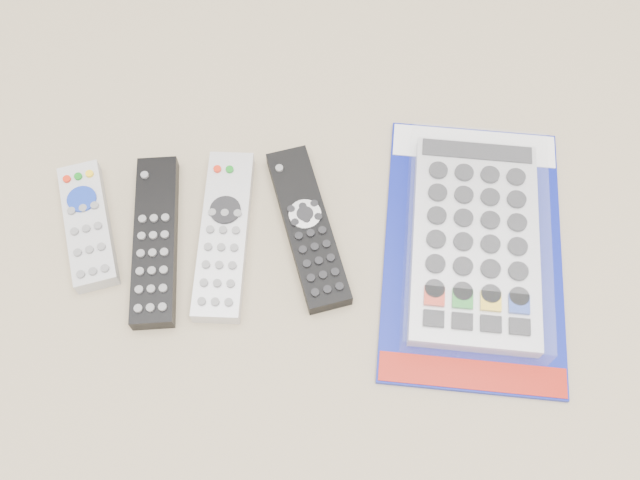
{
  "coord_description": "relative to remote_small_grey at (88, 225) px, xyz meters",
  "views": [
    {
      "loc": [
        0.02,
        -0.32,
        0.72
      ],
      "look_at": [
        0.05,
        0.02,
        0.01
      ],
      "focal_mm": 40.0,
      "sensor_mm": 36.0,
      "label": 1
    }
  ],
  "objects": [
    {
      "name": "remote_slim_black",
      "position": [
        0.08,
        -0.03,
        -0.0
      ],
      "size": [
        0.05,
        0.2,
        0.02
      ],
      "rotation": [
        0.0,
        0.0,
        -0.02
      ],
      "color": "black",
      "rests_on": "ground"
    },
    {
      "name": "remote_small_grey",
      "position": [
        0.0,
        0.0,
        0.0
      ],
      "size": [
        0.07,
        0.16,
        0.02
      ],
      "rotation": [
        0.0,
        0.0,
        0.19
      ],
      "color": "#B2B2B4",
      "rests_on": "ground"
    },
    {
      "name": "jumbo_remote_packaged",
      "position": [
        0.42,
        -0.06,
        0.01
      ],
      "size": [
        0.25,
        0.35,
        0.04
      ],
      "rotation": [
        0.0,
        0.0,
        -0.19
      ],
      "color": "navy",
      "rests_on": "ground"
    },
    {
      "name": "remote_silver_dvd",
      "position": [
        0.15,
        -0.03,
        -0.0
      ],
      "size": [
        0.08,
        0.21,
        0.02
      ],
      "rotation": [
        0.0,
        0.0,
        -0.12
      ],
      "color": "silver",
      "rests_on": "ground"
    },
    {
      "name": "remote_large_black",
      "position": [
        0.24,
        -0.02,
        -0.0
      ],
      "size": [
        0.08,
        0.2,
        0.02
      ],
      "rotation": [
        0.0,
        0.0,
        0.18
      ],
      "color": "black",
      "rests_on": "ground"
    }
  ]
}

